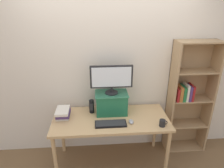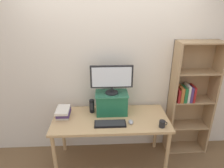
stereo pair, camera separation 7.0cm
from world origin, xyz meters
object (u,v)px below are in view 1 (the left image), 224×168
computer_monitor (111,78)px  coffee_mug (163,123)px  desk (111,123)px  bookshelf_unit (188,97)px  computer_mouse (131,122)px  keyboard (111,124)px  book_stack (63,113)px  riser_box (111,102)px  desk_speaker (92,106)px

computer_monitor → coffee_mug: size_ratio=5.37×
desk → bookshelf_unit: bearing=12.7°
bookshelf_unit → computer_mouse: bookshelf_unit is taller
keyboard → desk: bearing=85.5°
desk → bookshelf_unit: (1.20, 0.27, 0.21)m
desk → computer_mouse: bearing=-26.6°
desk → computer_mouse: computer_mouse is taller
coffee_mug → bookshelf_unit: bearing=42.4°
computer_monitor → coffee_mug: (0.62, -0.39, -0.48)m
computer_monitor → book_stack: 0.82m
keyboard → coffee_mug: 0.66m
bookshelf_unit → book_stack: bookshelf_unit is taller
bookshelf_unit → riser_box: bearing=-174.6°
riser_box → book_stack: 0.68m
computer_monitor → desk_speaker: computer_monitor is taller
coffee_mug → desk_speaker: desk_speaker is taller
computer_monitor → computer_mouse: computer_monitor is taller
desk → keyboard: bearing=-94.5°
riser_box → coffee_mug: (0.62, -0.39, -0.11)m
computer_mouse → coffee_mug: coffee_mug is taller
riser_box → bookshelf_unit: bearing=5.4°
book_stack → coffee_mug: book_stack is taller
keyboard → computer_mouse: 0.27m
bookshelf_unit → desk_speaker: size_ratio=9.12×
bookshelf_unit → desk_speaker: bearing=-176.4°
computer_mouse → desk_speaker: (-0.52, 0.31, 0.08)m
bookshelf_unit → book_stack: size_ratio=6.65×
coffee_mug → desk_speaker: size_ratio=0.55×
bookshelf_unit → coffee_mug: size_ratio=16.47×
riser_box → book_stack: riser_box is taller
riser_box → desk: bearing=-97.8°
bookshelf_unit → riser_box: size_ratio=3.89×
coffee_mug → computer_mouse: bearing=164.8°
desk_speaker → book_stack: bearing=-165.3°
desk → computer_monitor: size_ratio=2.75×
keyboard → coffee_mug: (0.66, -0.08, 0.03)m
desk → riser_box: 0.29m
keyboard → desk_speaker: size_ratio=2.12×
desk → riser_box: (0.02, 0.16, 0.24)m
desk → computer_monitor: 0.63m
riser_box → desk_speaker: riser_box is taller
desk → coffee_mug: size_ratio=14.75×
computer_monitor → coffee_mug: bearing=-32.2°
riser_box → coffee_mug: riser_box is taller
desk → computer_monitor: computer_monitor is taller
coffee_mug → riser_box: bearing=147.7°
riser_box → desk_speaker: bearing=176.2°
bookshelf_unit → computer_mouse: (-0.94, -0.40, -0.12)m
book_stack → computer_mouse: bearing=-12.8°
computer_monitor → book_stack: size_ratio=2.17×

